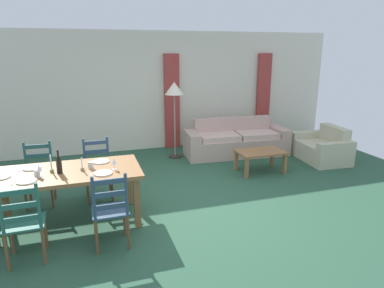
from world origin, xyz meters
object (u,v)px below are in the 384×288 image
at_px(dining_table, 67,177).
at_px(dining_chair_near_left, 24,223).
at_px(dining_chair_far_left, 39,174).
at_px(coffee_table, 261,154).
at_px(armchair_upholstered, 324,149).
at_px(dining_chair_far_right, 98,169).
at_px(coffee_cup_secondary, 37,173).
at_px(standing_lamp, 174,93).
at_px(couch, 235,141).
at_px(wine_glass_near_right, 114,162).
at_px(coffee_cup_primary, 91,165).
at_px(wine_bottle, 59,165).
at_px(dining_chair_near_right, 110,210).
at_px(wine_glass_near_left, 39,169).

height_order(dining_table, dining_chair_near_left, dining_chair_near_left).
distance_m(dining_chair_far_left, coffee_table, 3.89).
height_order(dining_chair_far_left, armchair_upholstered, dining_chair_far_left).
xyz_separation_m(dining_chair_far_right, coffee_cup_secondary, (-0.76, -0.83, 0.32)).
bearing_deg(standing_lamp, couch, -7.76).
distance_m(wine_glass_near_right, coffee_cup_secondary, 0.96).
bearing_deg(couch, coffee_cup_primary, -144.80).
bearing_deg(wine_bottle, wine_glass_near_right, -5.68).
bearing_deg(wine_bottle, standing_lamp, 48.53).
distance_m(dining_chair_far_left, couch, 4.18).
xyz_separation_m(dining_table, couch, (3.47, 2.24, -0.37)).
relative_size(dining_chair_near_right, coffee_cup_secondary, 10.67).
height_order(wine_bottle, wine_glass_near_left, wine_bottle).
bearing_deg(coffee_cup_primary, wine_bottle, -169.77).
height_order(dining_chair_near_left, couch, dining_chair_near_left).
bearing_deg(coffee_cup_primary, dining_chair_near_left, -133.21).
bearing_deg(wine_glass_near_left, dining_chair_near_left, -101.12).
xyz_separation_m(coffee_cup_primary, standing_lamp, (1.81, 2.41, 0.62)).
bearing_deg(armchair_upholstered, dining_chair_far_left, -174.94).
xyz_separation_m(dining_table, dining_chair_near_left, (-0.44, -0.79, -0.19)).
relative_size(wine_bottle, armchair_upholstered, 0.26).
bearing_deg(wine_glass_near_right, coffee_table, 22.15).
xyz_separation_m(couch, standing_lamp, (-1.35, 0.18, 1.12)).
relative_size(coffee_cup_secondary, standing_lamp, 0.05).
relative_size(dining_chair_near_right, wine_bottle, 3.04).
relative_size(dining_table, coffee_table, 2.11).
distance_m(dining_chair_far_right, wine_glass_near_left, 1.19).
relative_size(coffee_cup_primary, coffee_table, 0.10).
bearing_deg(couch, armchair_upholstered, -31.01).
xyz_separation_m(coffee_cup_primary, armchair_upholstered, (4.77, 1.26, -0.55)).
bearing_deg(dining_chair_near_left, standing_lamp, 51.49).
height_order(dining_table, coffee_cup_secondary, coffee_cup_secondary).
height_order(wine_glass_near_right, couch, wine_glass_near_right).
bearing_deg(dining_chair_near_right, wine_bottle, 128.29).
bearing_deg(dining_table, dining_chair_far_right, 60.83).
xyz_separation_m(dining_chair_far_right, couch, (3.06, 1.50, -0.19)).
distance_m(coffee_table, armchair_upholstered, 1.67).
height_order(dining_chair_near_left, dining_chair_far_left, same).
bearing_deg(dining_table, wine_glass_near_left, -158.21).
xyz_separation_m(dining_chair_near_left, couch, (3.91, 3.03, -0.19)).
relative_size(dining_chair_far_left, wine_glass_near_left, 5.96).
distance_m(couch, coffee_table, 1.22).
bearing_deg(dining_table, standing_lamp, 48.91).
xyz_separation_m(dining_chair_near_left, coffee_cup_primary, (0.75, 0.80, 0.32)).
height_order(dining_chair_near_left, wine_glass_near_right, dining_chair_near_left).
relative_size(dining_chair_far_right, couch, 0.41).
bearing_deg(dining_chair_far_right, standing_lamp, 44.70).
distance_m(dining_table, couch, 4.15).
bearing_deg(coffee_cup_secondary, dining_chair_far_left, 96.19).
distance_m(dining_chair_far_right, standing_lamp, 2.57).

